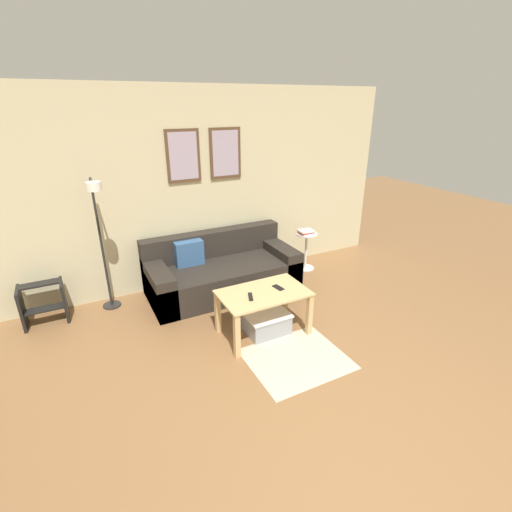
# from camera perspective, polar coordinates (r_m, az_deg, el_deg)

# --- Properties ---
(ground_plane) EXTENTS (16.00, 16.00, 0.00)m
(ground_plane) POSITION_cam_1_polar(r_m,az_deg,el_deg) (3.11, 18.62, -27.97)
(ground_plane) COLOR brown
(wall_back) EXTENTS (5.60, 0.09, 2.55)m
(wall_back) POSITION_cam_1_polar(r_m,az_deg,el_deg) (5.01, -8.05, 10.23)
(wall_back) COLOR #C6BC93
(wall_back) RESTS_ON ground_plane
(area_rug) EXTENTS (0.94, 0.81, 0.01)m
(area_rug) POSITION_cam_1_polar(r_m,az_deg,el_deg) (3.81, 6.26, -15.43)
(area_rug) COLOR #C1B299
(area_rug) RESTS_ON ground_plane
(couch) EXTENTS (1.93, 0.88, 0.74)m
(couch) POSITION_cam_1_polar(r_m,az_deg,el_deg) (4.93, -5.35, -2.42)
(couch) COLOR #28231E
(couch) RESTS_ON ground_plane
(coffee_table) EXTENTS (0.93, 0.57, 0.50)m
(coffee_table) POSITION_cam_1_polar(r_m,az_deg,el_deg) (3.95, 1.14, -6.85)
(coffee_table) COLOR tan
(coffee_table) RESTS_ON ground_plane
(storage_bin) EXTENTS (0.47, 0.45, 0.23)m
(storage_bin) POSITION_cam_1_polar(r_m,az_deg,el_deg) (4.14, 1.33, -9.88)
(storage_bin) COLOR gray
(storage_bin) RESTS_ON ground_plane
(floor_lamp) EXTENTS (0.21, 0.50, 1.60)m
(floor_lamp) POSITION_cam_1_polar(r_m,az_deg,el_deg) (4.43, -22.84, 3.51)
(floor_lamp) COLOR black
(floor_lamp) RESTS_ON ground_plane
(side_table) EXTENTS (0.32, 0.32, 0.56)m
(side_table) POSITION_cam_1_polar(r_m,az_deg,el_deg) (5.55, 7.71, 1.26)
(side_table) COLOR silver
(side_table) RESTS_ON ground_plane
(book_stack) EXTENTS (0.22, 0.18, 0.06)m
(book_stack) POSITION_cam_1_polar(r_m,az_deg,el_deg) (5.45, 7.69, 3.71)
(book_stack) COLOR silver
(book_stack) RESTS_ON side_table
(remote_control) EXTENTS (0.09, 0.15, 0.02)m
(remote_control) POSITION_cam_1_polar(r_m,az_deg,el_deg) (3.79, -0.84, -6.28)
(remote_control) COLOR black
(remote_control) RESTS_ON coffee_table
(cell_phone) EXTENTS (0.09, 0.15, 0.01)m
(cell_phone) POSITION_cam_1_polar(r_m,az_deg,el_deg) (3.99, 3.43, -4.87)
(cell_phone) COLOR black
(cell_phone) RESTS_ON coffee_table
(step_stool) EXTENTS (0.46, 0.32, 0.47)m
(step_stool) POSITION_cam_1_polar(r_m,az_deg,el_deg) (4.84, -29.92, -6.20)
(step_stool) COLOR black
(step_stool) RESTS_ON ground_plane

